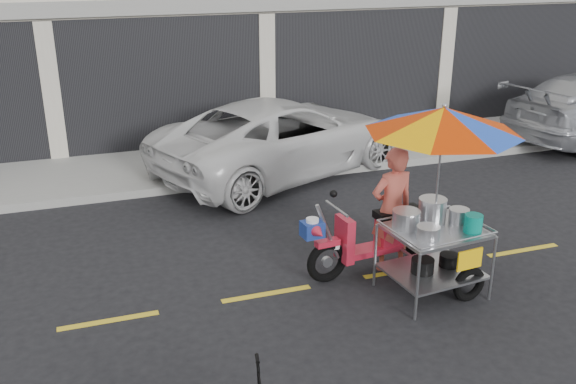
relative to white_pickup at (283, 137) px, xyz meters
name	(u,v)px	position (x,y,z in m)	size (l,w,h in m)	color
ground	(403,271)	(0.28, -4.52, -0.74)	(90.00, 90.00, 0.00)	black
sidewalk	(281,153)	(0.28, 0.98, -0.67)	(45.00, 3.00, 0.15)	gray
centerline	(403,271)	(0.28, -4.52, -0.74)	(42.00, 0.10, 0.01)	gold
white_pickup	(283,137)	(0.00, 0.00, 0.00)	(2.46, 5.34, 1.48)	silver
food_vendor_rig	(421,171)	(0.27, -4.81, 0.84)	(2.65, 2.11, 2.51)	black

